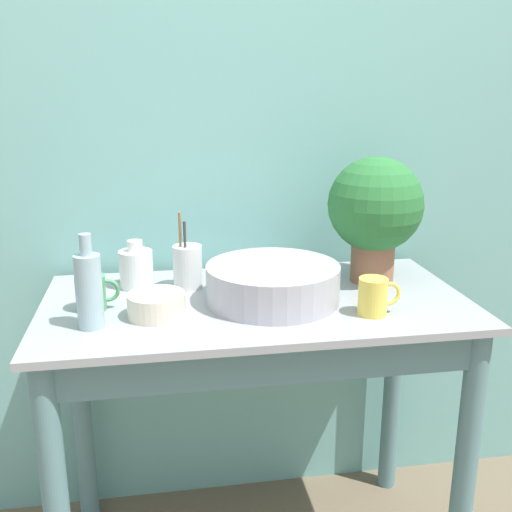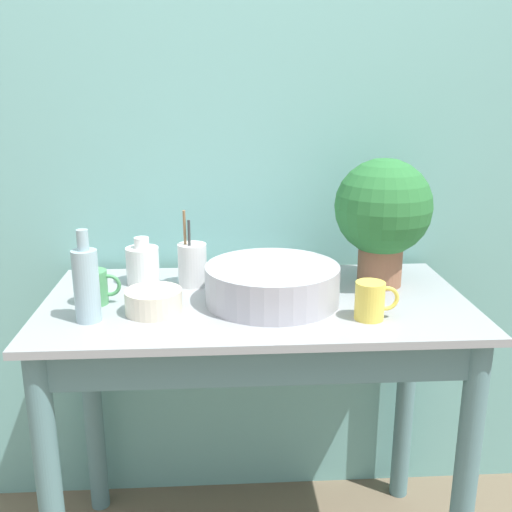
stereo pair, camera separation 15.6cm
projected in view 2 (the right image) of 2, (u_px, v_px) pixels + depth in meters
name	position (u px, v px, depth m)	size (l,w,h in m)	color
wall_back	(249.00, 143.00, 1.83)	(6.00, 0.05, 2.40)	#70ADA8
counter_table	(256.00, 367.00, 1.63)	(1.13, 0.59, 0.82)	slate
potted_plant	(383.00, 212.00, 1.66)	(0.27, 0.27, 0.36)	#8C5B42
bowl_wash_large	(272.00, 284.00, 1.57)	(0.35, 0.35, 0.10)	#A8A8B2
bottle_tall	(86.00, 284.00, 1.43)	(0.06, 0.06, 0.23)	#93B2BC
bottle_short	(143.00, 264.00, 1.71)	(0.09, 0.09, 0.14)	white
mug_green	(94.00, 287.00, 1.55)	(0.11, 0.08, 0.09)	#4C935B
mug_yellow	(371.00, 301.00, 1.45)	(0.11, 0.07, 0.09)	#E5CC4C
bowl_small_cream	(154.00, 301.00, 1.50)	(0.14, 0.14, 0.06)	beige
utensil_cup	(192.00, 264.00, 1.69)	(0.08, 0.08, 0.22)	silver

